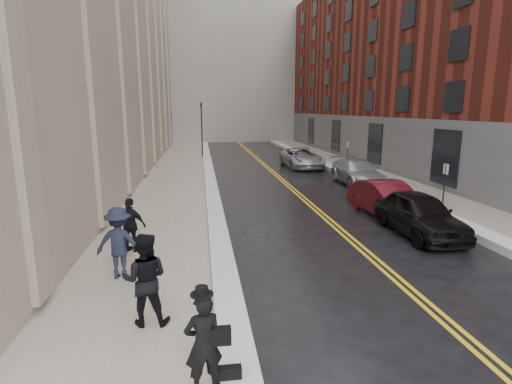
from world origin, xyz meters
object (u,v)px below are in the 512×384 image
object	(u,v)px
pedestrian_b	(119,243)
pedestrian_c	(131,225)
car_maroon	(387,199)
car_black	(419,214)
car_silver_near	(357,172)
pedestrian_main	(203,344)
pedestrian_a	(145,279)
car_silver_far	(302,158)

from	to	relation	value
pedestrian_b	pedestrian_c	size ratio (longest dim) A/B	1.11
car_maroon	car_black	bearing A→B (deg)	-96.26
car_silver_near	pedestrian_b	size ratio (longest dim) A/B	2.71
pedestrian_main	pedestrian_a	distance (m)	2.55
pedestrian_a	car_black	bearing A→B (deg)	-146.06
car_silver_near	car_silver_far	bearing A→B (deg)	102.47
car_maroon	pedestrian_main	distance (m)	12.95
car_silver_near	pedestrian_b	distance (m)	17.43
car_black	car_silver_near	world-z (taller)	car_black
pedestrian_main	pedestrian_a	bearing A→B (deg)	-75.37
car_silver_near	pedestrian_a	size ratio (longest dim) A/B	2.65
car_silver_near	car_silver_far	world-z (taller)	car_silver_far
car_black	car_silver_far	world-z (taller)	car_black
car_black	pedestrian_main	xyz separation A→B (m)	(-8.00, -7.62, 0.20)
car_maroon	car_silver_far	bearing A→B (deg)	83.74
car_black	pedestrian_a	xyz separation A→B (m)	(-9.17, -5.35, 0.35)
car_black	car_silver_near	distance (m)	10.15
car_silver_near	pedestrian_c	world-z (taller)	pedestrian_c
car_maroon	car_silver_far	size ratio (longest dim) A/B	0.83
car_silver_near	pedestrian_main	xyz separation A→B (m)	(-9.60, -17.64, 0.23)
car_maroon	pedestrian_a	size ratio (longest dim) A/B	2.32
pedestrian_a	car_silver_near	bearing A→B (deg)	-121.35
pedestrian_a	pedestrian_b	xyz separation A→B (m)	(-0.99, 2.52, -0.02)
car_silver_near	pedestrian_c	xyz separation A→B (m)	(-11.79, -10.85, 0.26)
car_maroon	car_silver_near	bearing A→B (deg)	71.63
pedestrian_a	pedestrian_b	world-z (taller)	pedestrian_a
pedestrian_a	pedestrian_c	distance (m)	4.63
car_silver_far	pedestrian_b	size ratio (longest dim) A/B	2.88
pedestrian_b	car_silver_near	bearing A→B (deg)	-125.70
car_black	pedestrian_a	size ratio (longest dim) A/B	2.34
car_maroon	pedestrian_c	xyz separation A→B (m)	(-10.19, -3.40, 0.26)
car_silver_far	pedestrian_a	xyz separation A→B (m)	(-9.17, -22.84, 0.37)
car_silver_near	pedestrian_main	distance (m)	20.08
car_maroon	pedestrian_b	bearing A→B (deg)	-158.27
car_black	pedestrian_b	size ratio (longest dim) A/B	2.40
car_silver_near	pedestrian_c	distance (m)	16.03
pedestrian_main	pedestrian_c	xyz separation A→B (m)	(-2.19, 6.78, 0.03)
car_black	car_silver_far	distance (m)	17.48
car_silver_near	pedestrian_a	world-z (taller)	pedestrian_a
pedestrian_main	car_silver_near	bearing A→B (deg)	-131.32
pedestrian_main	car_maroon	bearing A→B (deg)	-140.90
car_black	pedestrian_main	bearing A→B (deg)	-135.78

